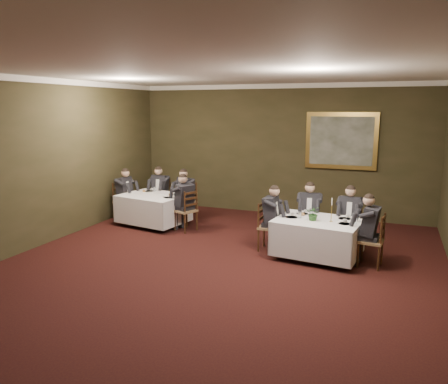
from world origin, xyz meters
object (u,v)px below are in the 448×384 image
Objects in this scene: table_main at (317,235)px; painting at (341,141)px; chair_sec_backright at (187,209)px; table_second at (153,207)px; diner_main_endright at (371,240)px; chair_main_endright at (371,252)px; centerpiece at (314,213)px; diner_sec_endleft at (124,201)px; diner_main_backleft at (309,220)px; diner_sec_backleft at (161,197)px; diner_sec_endright at (186,210)px; diner_main_endleft at (270,226)px; chair_sec_endleft at (124,209)px; chair_sec_backleft at (161,206)px; diner_sec_backright at (186,201)px; chair_main_endleft at (269,236)px; chair_main_backright at (349,236)px; diner_main_backright at (349,225)px; chair_sec_endright at (186,219)px; candlestick at (331,213)px; chair_main_backleft at (309,230)px.

painting is at bearing 90.00° from table_main.
chair_sec_backright is 4.34m from painting.
diner_main_endright reaches higher than table_second.
centerpiece is at bearing 94.59° from chair_main_endright.
table_second is 1.31× the size of diner_sec_endleft.
diner_main_backleft and diner_sec_backleft have the same top height.
diner_sec_backleft is 1.62m from diner_sec_endright.
chair_sec_endleft is (-4.20, 1.01, -0.23)m from diner_main_endleft.
diner_sec_endleft is at bearing 90.00° from chair_sec_endleft.
chair_sec_backleft is at bearing 10.61° from chair_sec_backright.
diner_main_endright and diner_sec_backright have the same top height.
table_main is 4.02m from diner_sec_backright.
chair_main_endleft is (-0.68, -0.73, -0.23)m from diner_main_backleft.
chair_main_endleft is at bearing -14.61° from table_second.
chair_main_backright is 4.28m from diner_sec_backright.
chair_main_backright is 3.30× the size of centerpiece.
diner_main_backleft is at bearing -173.39° from diner_sec_backright.
diner_main_backleft is 2.91m from diner_sec_endright.
chair_main_backright is at bearing 168.52° from diner_sec_backleft.
diner_main_endright is 1.14m from centerpiece.
chair_sec_backleft is 0.74× the size of diner_sec_endleft.
diner_main_endright is at bearing 83.91° from diner_main_endleft.
diner_main_endright is 3.81m from painting.
diner_main_backright is 0.75× the size of painting.
chair_sec_endleft is at bearing -10.43° from diner_main_backleft.
chair_sec_endright is 3.33m from centerpiece.
table_second is 5.83× the size of centerpiece.
diner_sec_backleft is 5.11m from candlestick.
candlestick reaches higher than chair_sec_backleft.
chair_main_endleft is at bearing 40.62° from chair_main_backleft.
chair_sec_backright reaches higher than table_main.
diner_main_backright is 1.00× the size of diner_sec_endright.
chair_main_backright is 1.00× the size of chair_sec_backleft.
chair_sec_endleft is (-0.70, -0.69, -0.23)m from diner_sec_backleft.
chair_main_backright is at bearing 89.98° from diner_sec_endleft.
diner_sec_endright is at bearing 90.00° from chair_sec_endright.
diner_main_endleft is at bearing 172.21° from candlestick.
chair_main_backright is 5.72m from diner_sec_endleft.
diner_sec_endleft reaches higher than table_second.
diner_sec_endright is 1.00× the size of diner_sec_endleft.
chair_main_backleft is 0.74× the size of diner_main_endleft.
chair_sec_endleft is (-6.20, 1.25, 0.00)m from chair_main_endright.
chair_sec_endleft is (-6.18, 1.25, -0.23)m from diner_main_endright.
diner_main_endright reaches higher than table_main.
chair_main_backright is 1.00m from chair_main_endright.
chair_main_endleft is at bearing 169.92° from chair_sec_backright.
diner_main_backleft is at bearing 138.70° from diner_main_endleft.
diner_main_endright is at bearing 83.95° from chair_main_endleft.
chair_sec_backleft is at bearing -115.21° from chair_main_endleft.
chair_main_endright is 1.00× the size of chair_sec_backleft.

